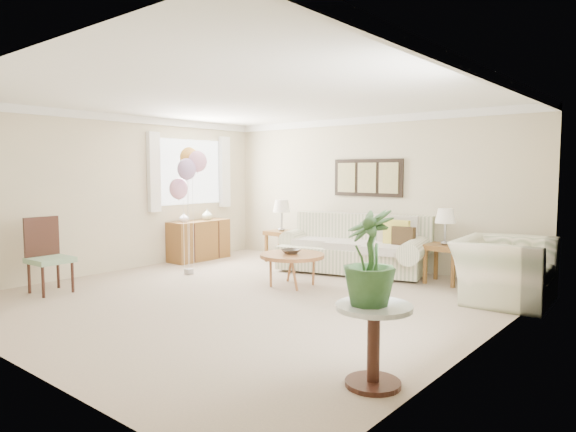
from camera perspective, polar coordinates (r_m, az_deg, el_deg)
The scene contains 18 objects.
ground_plane at distance 6.88m, azimuth -4.22°, elevation -9.02°, with size 6.00×6.00×0.00m, color tan.
room_shell at distance 6.81m, azimuth -4.44°, elevation 4.67°, with size 6.04×6.04×2.60m.
wall_art_triptych at distance 9.05m, azimuth 8.82°, elevation 4.22°, with size 1.35×0.06×0.65m.
sofa at distance 8.55m, azimuth 7.34°, elevation -3.72°, with size 2.79×1.49×0.95m.
end_table_left at distance 9.45m, azimuth -0.71°, elevation -2.21°, with size 0.52×0.48×0.57m.
end_table_right at distance 7.95m, azimuth 17.01°, elevation -3.74°, with size 0.53×0.48×0.58m.
lamp_left at distance 9.40m, azimuth -0.71°, elevation 0.99°, with size 0.32×0.32×0.57m.
lamp_right at distance 7.90m, azimuth 17.10°, elevation -0.12°, with size 0.30×0.30×0.54m.
coffee_table at distance 7.43m, azimuth 0.47°, elevation -4.51°, with size 0.94×0.94×0.47m.
decor_bowl at distance 7.44m, azimuth 0.31°, elevation -3.96°, with size 0.26×0.26×0.06m, color #2D251E.
armchair at distance 7.13m, azimuth 22.90°, elevation -5.58°, with size 1.25×1.09×0.81m, color beige.
side_table at distance 4.09m, azimuth 9.51°, elevation -11.83°, with size 0.60×0.60×0.65m.
potted_plant at distance 3.95m, azimuth 9.01°, elevation -4.60°, with size 0.41×0.41×0.73m, color #2C5127.
accent_chair at distance 7.79m, azimuth -25.18°, elevation -3.79°, with size 0.53×0.53×1.03m.
credenza at distance 9.80m, azimuth -9.87°, elevation -2.66°, with size 0.46×1.20×0.74m.
vase_white at distance 9.50m, azimuth -11.50°, elevation -0.16°, with size 0.17×0.17×0.17m, color silver.
vase_sage at distance 9.86m, azimuth -8.98°, elevation 0.17°, with size 0.20×0.20×0.21m, color #AAB79D.
balloon_cluster at distance 8.39m, azimuth -11.05°, elevation 5.03°, with size 0.55×0.50×2.06m.
Camera 1 is at (4.62, -4.82, 1.66)m, focal length 32.00 mm.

